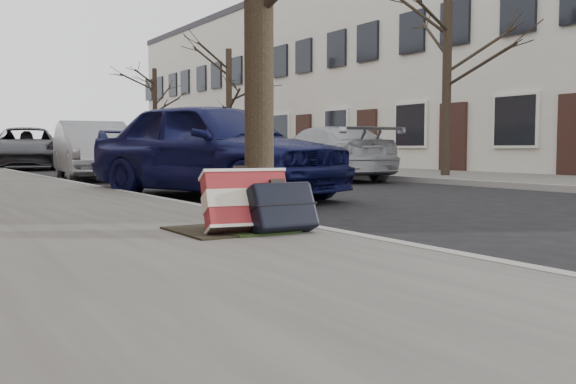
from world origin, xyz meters
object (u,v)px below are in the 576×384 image
suitcase_navy (282,207)px  car_near_front (214,149)px  car_near_mid (94,150)px  suitcase_red (246,201)px

suitcase_navy → car_near_front: 5.22m
suitcase_navy → car_near_mid: bearing=81.8°
suitcase_red → suitcase_navy: suitcase_red is taller
suitcase_red → car_near_front: bearing=78.1°
suitcase_navy → car_near_front: car_near_front is taller
suitcase_red → car_near_mid: (1.98, 11.79, 0.36)m
suitcase_red → car_near_mid: size_ratio=0.15×
suitcase_navy → car_near_front: bearing=70.6°
car_near_front → suitcase_navy: bearing=-127.6°
car_near_mid → car_near_front: bearing=-83.8°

